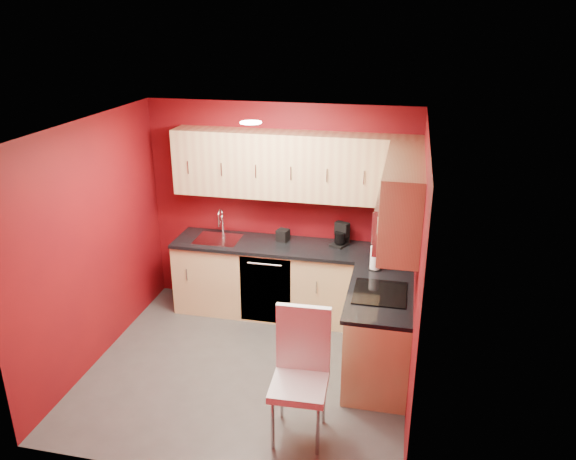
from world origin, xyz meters
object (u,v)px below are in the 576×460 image
at_px(paper_towel, 375,258).
at_px(sink, 218,236).
at_px(microwave, 397,221).
at_px(dining_chair, 299,379).
at_px(napkin_holder, 283,235).
at_px(coffee_maker, 340,235).

bearing_deg(paper_towel, sink, 166.35).
height_order(microwave, dining_chair, microwave).
distance_m(napkin_holder, paper_towel, 1.25).
xyz_separation_m(paper_towel, dining_chair, (-0.49, -1.59, -0.46)).
distance_m(microwave, sink, 2.43).
relative_size(coffee_maker, dining_chair, 0.23).
relative_size(microwave, paper_towel, 2.97).
xyz_separation_m(napkin_holder, paper_towel, (1.12, -0.56, 0.06)).
xyz_separation_m(coffee_maker, napkin_holder, (-0.67, 0.00, -0.06)).
bearing_deg(dining_chair, coffee_maker, 86.79).
relative_size(sink, napkin_holder, 3.72).
bearing_deg(sink, microwave, -25.60).
height_order(microwave, coffee_maker, microwave).
distance_m(napkin_holder, dining_chair, 2.28).
distance_m(microwave, dining_chair, 1.66).
bearing_deg(sink, napkin_holder, 7.36).
height_order(coffee_maker, dining_chair, coffee_maker).
distance_m(sink, coffee_maker, 1.45).
height_order(napkin_holder, paper_towel, paper_towel).
xyz_separation_m(microwave, paper_towel, (-0.20, 0.54, -0.62)).
bearing_deg(napkin_holder, coffee_maker, -0.14).
bearing_deg(coffee_maker, sink, -152.09).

